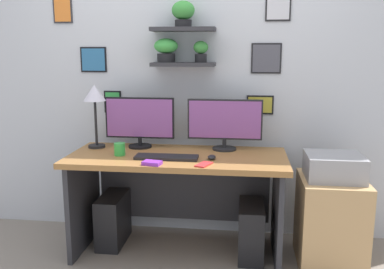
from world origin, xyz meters
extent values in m
plane|color=gray|center=(0.00, 0.00, 0.00)|extent=(8.00, 8.00, 0.00)
cube|color=silver|center=(0.00, 0.44, 1.35)|extent=(4.40, 0.04, 2.70)
cube|color=#2D2D33|center=(0.00, 0.32, 1.39)|extent=(0.49, 0.20, 0.03)
cube|color=#2D2D33|center=(0.00, 0.32, 1.65)|extent=(0.49, 0.20, 0.03)
cylinder|color=black|center=(-0.13, 0.32, 1.43)|extent=(0.14, 0.14, 0.07)
ellipsoid|color=green|center=(-0.13, 0.32, 1.52)|extent=(0.18, 0.18, 0.11)
cylinder|color=black|center=(0.13, 0.32, 1.43)|extent=(0.09, 0.09, 0.06)
ellipsoid|color=#378637|center=(0.13, 0.32, 1.51)|extent=(0.11, 0.11, 0.10)
cylinder|color=black|center=(0.00, 0.32, 1.69)|extent=(0.13, 0.13, 0.05)
ellipsoid|color=#39903B|center=(0.00, 0.32, 1.79)|extent=(0.17, 0.17, 0.14)
cube|color=black|center=(-0.75, 0.42, 1.42)|extent=(0.21, 0.02, 0.20)
cube|color=teal|center=(-0.75, 0.41, 1.42)|extent=(0.19, 0.00, 0.18)
cube|color=black|center=(-0.60, 0.42, 1.08)|extent=(0.14, 0.02, 0.18)
cube|color=green|center=(-0.60, 0.41, 1.08)|extent=(0.12, 0.00, 0.15)
cube|color=black|center=(0.71, 0.42, 1.82)|extent=(0.19, 0.02, 0.22)
cube|color=silver|center=(0.71, 0.41, 1.82)|extent=(0.16, 0.00, 0.19)
cube|color=black|center=(0.63, 0.42, 1.43)|extent=(0.23, 0.02, 0.23)
cube|color=#4C4C56|center=(0.63, 0.41, 1.43)|extent=(0.21, 0.00, 0.21)
cube|color=black|center=(0.59, 0.42, 1.07)|extent=(0.21, 0.02, 0.15)
cube|color=gold|center=(0.59, 0.41, 1.07)|extent=(0.18, 0.00, 0.12)
cube|color=#2D2D33|center=(-0.99, 0.42, 1.81)|extent=(0.16, 0.02, 0.21)
cube|color=orange|center=(-0.99, 0.41, 1.81)|extent=(0.13, 0.00, 0.18)
cube|color=#9E6B38|center=(0.00, 0.00, 0.73)|extent=(1.57, 0.68, 0.04)
cube|color=#2D2D33|center=(-0.72, 0.00, 0.35)|extent=(0.04, 0.62, 0.71)
cube|color=#2D2D33|center=(0.72, 0.00, 0.35)|extent=(0.04, 0.62, 0.71)
cube|color=#2D2D33|center=(0.00, 0.30, 0.39)|extent=(1.37, 0.02, 0.50)
cylinder|color=black|center=(-0.33, 0.21, 0.76)|extent=(0.18, 0.18, 0.02)
cylinder|color=black|center=(-0.33, 0.21, 0.80)|extent=(0.03, 0.03, 0.07)
cube|color=black|center=(-0.33, 0.22, 0.98)|extent=(0.54, 0.02, 0.32)
cube|color=#8C4C99|center=(-0.33, 0.21, 0.98)|extent=(0.51, 0.00, 0.29)
cylinder|color=black|center=(0.33, 0.21, 0.76)|extent=(0.18, 0.18, 0.02)
cylinder|color=black|center=(0.33, 0.21, 0.80)|extent=(0.03, 0.03, 0.08)
cube|color=black|center=(0.33, 0.22, 0.98)|extent=(0.56, 0.02, 0.30)
cube|color=#8C4C99|center=(0.33, 0.21, 0.98)|extent=(0.54, 0.00, 0.28)
cube|color=black|center=(-0.06, -0.11, 0.76)|extent=(0.44, 0.14, 0.02)
ellipsoid|color=black|center=(0.26, -0.09, 0.77)|extent=(0.06, 0.09, 0.03)
cylinder|color=black|center=(-0.66, 0.16, 0.76)|extent=(0.13, 0.13, 0.02)
cylinder|color=black|center=(-0.66, 0.16, 0.94)|extent=(0.02, 0.02, 0.34)
cone|color=silver|center=(-0.66, 0.16, 1.18)|extent=(0.17, 0.17, 0.12)
cube|color=red|center=(0.22, -0.25, 0.76)|extent=(0.12, 0.16, 0.01)
cylinder|color=green|center=(-0.41, -0.06, 0.80)|extent=(0.08, 0.08, 0.09)
cube|color=purple|center=(-0.13, -0.28, 0.76)|extent=(0.13, 0.10, 0.02)
cube|color=tan|center=(1.09, -0.03, 0.31)|extent=(0.44, 0.50, 0.62)
cube|color=#9E9EA3|center=(1.09, -0.03, 0.71)|extent=(0.38, 0.34, 0.17)
cube|color=black|center=(-0.53, 0.08, 0.20)|extent=(0.18, 0.40, 0.39)
cube|color=black|center=(0.54, 0.00, 0.20)|extent=(0.18, 0.40, 0.40)
camera|label=1|loc=(0.47, -2.93, 1.50)|focal=39.59mm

